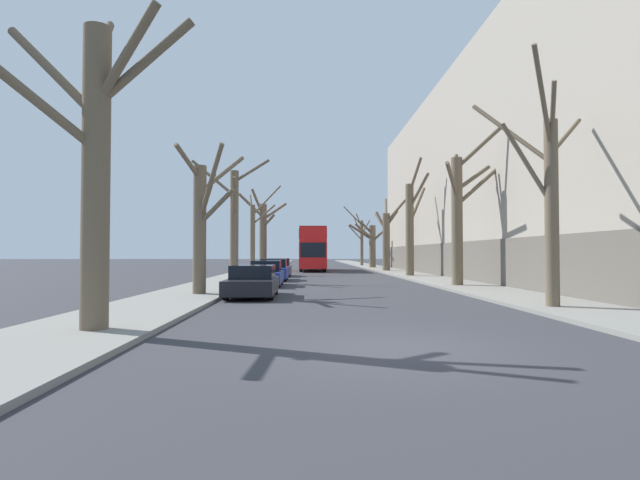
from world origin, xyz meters
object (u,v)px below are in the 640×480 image
at_px(street_tree_left_2, 234,220).
at_px(street_tree_left_0, 96,158).
at_px(street_tree_right_2, 411,224).
at_px(street_tree_right_3, 386,237).
at_px(parked_car_1, 266,274).
at_px(street_tree_right_4, 371,244).
at_px(parked_car_0, 253,282).
at_px(parked_car_2, 273,270).
at_px(street_tree_right_5, 361,239).
at_px(street_tree_left_3, 254,235).
at_px(street_tree_right_1, 459,213).
at_px(parked_car_3, 279,268).
at_px(street_tree_right_0, 548,194).
at_px(street_tree_left_1, 202,220).
at_px(street_tree_left_4, 263,232).
at_px(double_decker_bus, 312,247).

bearing_deg(street_tree_left_2, street_tree_left_0, -90.51).
bearing_deg(street_tree_left_0, street_tree_right_2, 64.73).
relative_size(street_tree_right_3, parked_car_1, 1.81).
relative_size(street_tree_left_0, street_tree_right_4, 1.35).
xyz_separation_m(street_tree_right_4, parked_car_0, (-9.80, -38.81, -2.31)).
bearing_deg(street_tree_right_2, parked_car_2, -155.38).
xyz_separation_m(street_tree_right_3, street_tree_right_5, (-0.17, 21.43, 0.37)).
xyz_separation_m(street_tree_left_3, street_tree_right_1, (12.29, -15.23, 0.57)).
bearing_deg(parked_car_3, street_tree_left_0, -95.02).
xyz_separation_m(parked_car_1, parked_car_2, (-0.00, 5.76, 0.02)).
bearing_deg(street_tree_left_3, street_tree_right_2, -17.38).
relative_size(street_tree_right_4, parked_car_3, 1.40).
xyz_separation_m(street_tree_right_0, street_tree_right_5, (-0.04, 54.13, 0.15)).
bearing_deg(street_tree_right_3, street_tree_left_1, -113.49).
bearing_deg(street_tree_right_4, street_tree_left_0, -104.26).
distance_m(parked_car_0, parked_car_3, 18.23).
bearing_deg(parked_car_2, parked_car_3, 90.00).
distance_m(street_tree_right_4, parked_car_3, 22.91).
bearing_deg(parked_car_3, parked_car_1, -90.00).
xyz_separation_m(street_tree_right_0, street_tree_right_3, (0.13, 32.70, -0.22)).
bearing_deg(street_tree_left_2, street_tree_right_1, -19.89).
xyz_separation_m(street_tree_right_4, parked_car_3, (-9.80, -20.58, -2.27)).
xyz_separation_m(street_tree_right_2, street_tree_right_3, (-0.10, 10.89, -0.55)).
height_order(street_tree_left_4, street_tree_right_0, street_tree_left_4).
bearing_deg(parked_car_2, street_tree_right_4, 69.64).
bearing_deg(street_tree_left_2, street_tree_left_1, -89.16).
distance_m(street_tree_left_2, street_tree_left_3, 10.76).
xyz_separation_m(street_tree_left_0, double_decker_bus, (5.15, 39.82, -1.40)).
xyz_separation_m(parked_car_2, parked_car_3, (0.00, 5.83, -0.01)).
relative_size(street_tree_left_1, street_tree_right_1, 0.76).
relative_size(street_tree_right_5, double_decker_bus, 0.76).
height_order(street_tree_left_3, street_tree_right_2, street_tree_right_2).
xyz_separation_m(street_tree_left_3, street_tree_right_0, (11.90, -25.61, 0.30)).
bearing_deg(double_decker_bus, street_tree_right_1, -73.54).
bearing_deg(street_tree_left_4, parked_car_0, -85.66).
xyz_separation_m(street_tree_right_0, street_tree_right_1, (0.39, 10.38, 0.26)).
distance_m(parked_car_1, parked_car_2, 5.76).
xyz_separation_m(street_tree_left_4, double_decker_bus, (5.06, -0.11, -1.47)).
bearing_deg(street_tree_right_4, street_tree_left_2, -112.70).
height_order(street_tree_right_0, parked_car_3, street_tree_right_0).
bearing_deg(street_tree_right_3, street_tree_right_4, 90.35).
height_order(street_tree_right_5, parked_car_1, street_tree_right_5).
bearing_deg(parked_car_0, street_tree_right_1, 28.66).
relative_size(street_tree_left_3, parked_car_1, 1.87).
xyz_separation_m(street_tree_left_3, street_tree_right_2, (12.13, -3.80, 0.63)).
relative_size(street_tree_right_3, street_tree_right_5, 0.87).
xyz_separation_m(street_tree_right_3, parked_car_2, (-9.87, -15.45, -2.73)).
relative_size(street_tree_right_1, street_tree_right_3, 1.12).
bearing_deg(street_tree_right_1, double_decker_bus, 106.46).
bearing_deg(street_tree_right_2, street_tree_right_5, 90.47).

